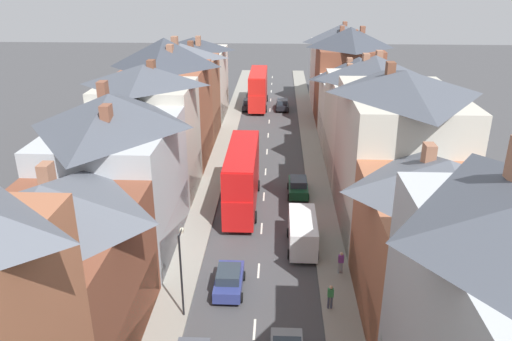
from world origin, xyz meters
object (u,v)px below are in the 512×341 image
object	(u,v)px
delivery_van	(303,232)
street_lamp	(181,269)
car_parked_left_a	(229,280)
car_mid_black	(282,104)
car_parked_left_b	(249,104)
car_parked_right_a	(298,187)
pedestrian_mid_right	(341,262)
double_decker_bus_lead	(242,176)
pedestrian_mid_left	(330,296)
double_decker_bus_mid_street	(258,88)

from	to	relation	value
delivery_van	street_lamp	bearing A→B (deg)	-132.20
car_parked_left_a	car_mid_black	distance (m)	44.71
car_parked_left_a	car_parked_left_b	distance (m)	44.53
car_parked_right_a	pedestrian_mid_right	size ratio (longest dim) A/B	2.51
double_decker_bus_lead	pedestrian_mid_left	xyz separation A→B (m)	(6.28, -14.02, -1.78)
pedestrian_mid_left	double_decker_bus_lead	bearing A→B (deg)	114.12
car_mid_black	car_parked_left_b	distance (m)	4.90
double_decker_bus_mid_street	car_parked_left_a	distance (m)	46.19
car_parked_right_a	car_parked_left_b	size ratio (longest dim) A/B	1.01
car_mid_black	double_decker_bus_mid_street	bearing A→B (deg)	156.33
car_mid_black	delivery_van	xyz separation A→B (m)	(1.30, -39.02, 0.54)
delivery_van	pedestrian_mid_left	world-z (taller)	delivery_van
car_parked_left_a	car_mid_black	xyz separation A→B (m)	(3.60, 44.56, -0.02)
car_mid_black	pedestrian_mid_left	distance (m)	46.33
delivery_van	pedestrian_mid_right	size ratio (longest dim) A/B	3.23
double_decker_bus_lead	street_lamp	bearing A→B (deg)	-99.31
pedestrian_mid_left	car_parked_left_b	bearing A→B (deg)	99.30
pedestrian_mid_right	street_lamp	size ratio (longest dim) A/B	0.29
street_lamp	car_mid_black	bearing A→B (deg)	82.68
car_parked_left_a	car_parked_left_b	bearing A→B (deg)	91.67
double_decker_bus_mid_street	pedestrian_mid_left	xyz separation A→B (m)	(6.28, -47.84, -1.78)
double_decker_bus_lead	car_parked_left_b	xyz separation A→B (m)	(-1.29, 32.19, -2.02)
pedestrian_mid_left	car_parked_left_a	bearing A→B (deg)	164.88
car_parked_left_a	delivery_van	world-z (taller)	delivery_van
double_decker_bus_lead	street_lamp	size ratio (longest dim) A/B	1.96
pedestrian_mid_left	pedestrian_mid_right	world-z (taller)	same
car_parked_right_a	pedestrian_mid_left	distance (m)	16.57
pedestrian_mid_left	delivery_van	bearing A→B (deg)	100.71
double_decker_bus_mid_street	pedestrian_mid_right	xyz separation A→B (m)	(7.33, -44.03, -1.78)
double_decker_bus_mid_street	double_decker_bus_lead	bearing A→B (deg)	-90.00
pedestrian_mid_right	street_lamp	world-z (taller)	street_lamp
car_mid_black	car_parked_left_b	size ratio (longest dim) A/B	1.07
double_decker_bus_lead	double_decker_bus_mid_street	bearing A→B (deg)	90.00
double_decker_bus_lead	pedestrian_mid_right	size ratio (longest dim) A/B	6.71
double_decker_bus_mid_street	pedestrian_mid_left	bearing A→B (deg)	-82.52
pedestrian_mid_left	street_lamp	distance (m)	9.04
car_parked_left_a	street_lamp	world-z (taller)	street_lamp
double_decker_bus_mid_street	car_mid_black	size ratio (longest dim) A/B	2.53
double_decker_bus_lead	pedestrian_mid_right	world-z (taller)	double_decker_bus_lead
delivery_van	pedestrian_mid_right	bearing A→B (deg)	-54.83
car_mid_black	pedestrian_mid_right	world-z (taller)	pedestrian_mid_right
car_mid_black	pedestrian_mid_right	xyz separation A→B (m)	(3.72, -42.45, 0.24)
pedestrian_mid_left	pedestrian_mid_right	distance (m)	3.95
double_decker_bus_lead	pedestrian_mid_right	xyz separation A→B (m)	(7.33, -10.22, -1.78)
car_mid_black	street_lamp	bearing A→B (deg)	-97.32
double_decker_bus_lead	car_parked_left_a	distance (m)	12.49
car_parked_right_a	car_parked_left_b	xyz separation A→B (m)	(-6.20, 29.69, -0.06)
car_parked_left_b	street_lamp	size ratio (longest dim) A/B	0.72
double_decker_bus_mid_street	car_parked_left_a	world-z (taller)	double_decker_bus_mid_street
car_parked_left_a	car_parked_right_a	size ratio (longest dim) A/B	0.95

